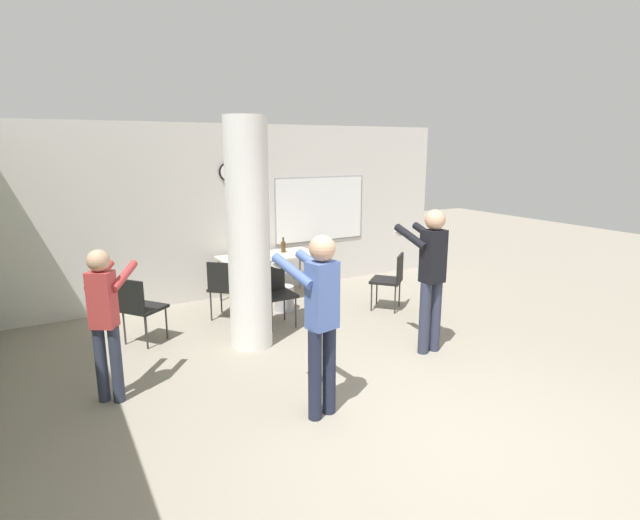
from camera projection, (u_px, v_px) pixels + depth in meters
name	position (u px, v px, depth m)	size (l,w,h in m)	color
ground_plane	(450.00, 445.00, 4.19)	(24.00, 24.00, 0.00)	gray
wall_back	(237.00, 212.00, 8.18)	(8.00, 0.15, 2.80)	silver
support_pillar	(249.00, 236.00, 6.00)	(0.52, 0.52, 2.80)	white
folding_table	(268.00, 258.00, 8.03)	(1.57, 0.73, 0.74)	beige
bottle_on_table	(283.00, 247.00, 8.22)	(0.08, 0.08, 0.25)	#4C3319
waste_bin	(284.00, 298.00, 7.59)	(0.29, 0.29, 0.38)	#B2B2B7
chair_table_left	(225.00, 285.00, 7.13)	(0.62, 0.62, 0.87)	black
chair_mid_room	(391.00, 277.00, 7.56)	(0.62, 0.62, 0.87)	black
chair_table_front	(276.00, 289.00, 6.92)	(0.44, 0.44, 0.87)	black
chair_near_pillar	(140.00, 305.00, 6.23)	(0.62, 0.62, 0.87)	black
person_watching_back	(105.00, 314.00, 4.74)	(0.54, 0.61, 1.52)	#2D3347
person_playing_side	(431.00, 270.00, 5.90)	(0.38, 0.68, 1.74)	#2D3347
person_playing_front	(320.00, 312.00, 4.45)	(0.46, 0.66, 1.71)	#1E2338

